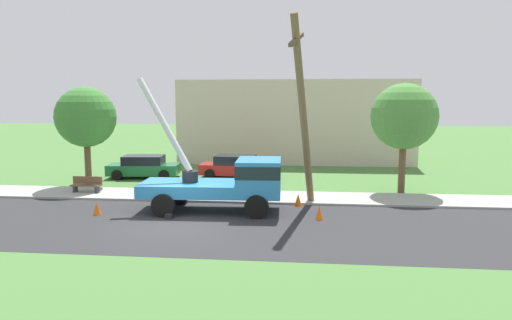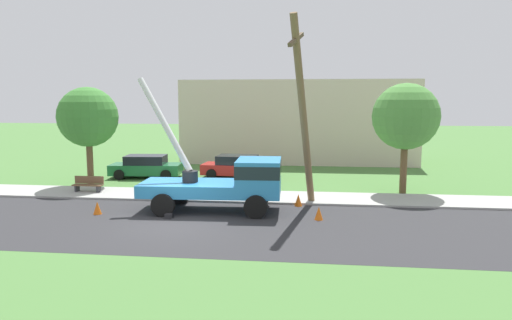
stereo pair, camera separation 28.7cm
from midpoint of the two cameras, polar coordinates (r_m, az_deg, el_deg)
ground_plane at (r=30.68m, az=-3.12°, el=-1.89°), size 120.00×120.00×0.00m
road_asphalt at (r=19.23m, az=-9.32°, el=-7.67°), size 80.00×7.88×0.01m
sidewalk_strip at (r=24.27m, az=-5.82°, el=-4.31°), size 80.00×2.84×0.10m
utility_truck at (r=20.81m, az=-2.82°, el=-2.46°), size 6.86×3.21×5.98m
leaning_utility_pole at (r=20.88m, az=6.14°, el=5.71°), size 1.25×3.73×8.54m
traffic_cone_ahead at (r=19.71m, az=8.07°, el=-6.44°), size 0.36×0.36×0.56m
traffic_cone_behind at (r=21.53m, az=-18.40°, el=-5.56°), size 0.36×0.36×0.56m
traffic_cone_curbside at (r=22.06m, az=5.55°, el=-4.90°), size 0.36×0.36×0.56m
parked_sedan_green at (r=30.51m, az=-12.99°, el=-0.77°), size 4.55×2.28×1.42m
parked_sedan_red at (r=29.74m, az=-2.02°, el=-0.79°), size 4.52×2.22×1.42m
park_bench at (r=26.37m, az=-19.46°, el=-2.84°), size 1.60×0.45×0.90m
roadside_tree_near at (r=25.77m, az=18.07°, el=5.01°), size 3.48×3.48×5.81m
roadside_tree_far at (r=28.19m, az=-19.51°, el=4.91°), size 3.38×3.38×5.66m
lowrise_building_backdrop at (r=37.80m, az=5.39°, el=4.74°), size 18.00×6.00×6.40m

